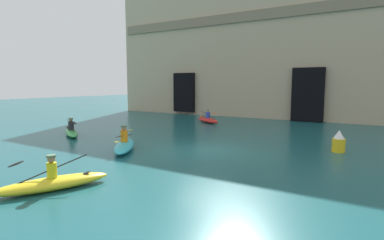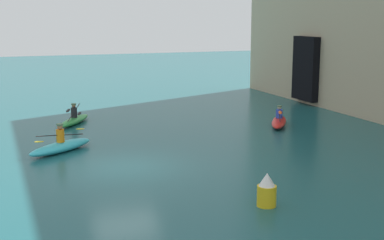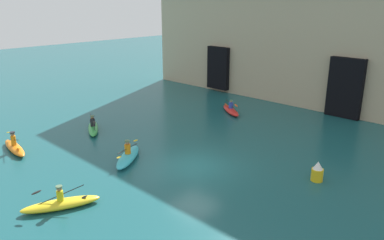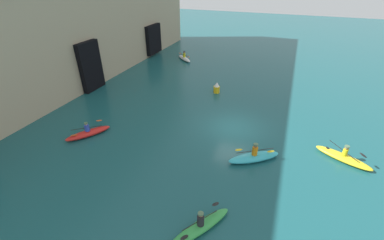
{
  "view_description": "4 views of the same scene",
  "coord_description": "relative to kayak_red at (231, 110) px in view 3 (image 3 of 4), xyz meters",
  "views": [
    {
      "loc": [
        6.84,
        -12.41,
        3.17
      ],
      "look_at": [
        -2.1,
        2.45,
        1.1
      ],
      "focal_mm": 28.0,
      "sensor_mm": 36.0,
      "label": 1
    },
    {
      "loc": [
        19.21,
        -4.52,
        5.68
      ],
      "look_at": [
        -3.36,
        4.0,
        0.94
      ],
      "focal_mm": 50.0,
      "sensor_mm": 36.0,
      "label": 2
    },
    {
      "loc": [
        12.72,
        -13.59,
        8.67
      ],
      "look_at": [
        -2.99,
        3.0,
        1.3
      ],
      "focal_mm": 35.0,
      "sensor_mm": 36.0,
      "label": 3
    },
    {
      "loc": [
        -16.2,
        -2.88,
        10.18
      ],
      "look_at": [
        -1.8,
        2.67,
        1.1
      ],
      "focal_mm": 24.0,
      "sensor_mm": 36.0,
      "label": 4
    }
  ],
  "objects": [
    {
      "name": "ground_plane",
      "position": [
        4.75,
        -9.39,
        -0.25
      ],
      "size": [
        120.0,
        120.0,
        0.0
      ],
      "primitive_type": "plane",
      "color": "#195156"
    },
    {
      "name": "kayak_green",
      "position": [
        -4.32,
        -9.92,
        -0.03
      ],
      "size": [
        3.17,
        2.32,
        1.1
      ],
      "rotation": [
        0.0,
        0.0,
        2.58
      ],
      "color": "green",
      "rests_on": "ground"
    },
    {
      "name": "kayak_orange",
      "position": [
        -4.61,
        -15.17,
        -0.01
      ],
      "size": [
        3.4,
        1.08,
        1.2
      ],
      "rotation": [
        0.0,
        0.0,
        6.16
      ],
      "color": "orange",
      "rests_on": "ground"
    },
    {
      "name": "marker_buoy",
      "position": [
        10.36,
        -6.36,
        0.23
      ],
      "size": [
        0.59,
        0.59,
        1.04
      ],
      "color": "yellow",
      "rests_on": "ground"
    },
    {
      "name": "cliff_bluff",
      "position": [
        7.42,
        8.22,
        7.72
      ],
      "size": [
        42.54,
        6.4,
        16.0
      ],
      "color": "tan",
      "rests_on": "ground"
    },
    {
      "name": "kayak_cyan",
      "position": [
        1.5,
        -11.35,
        0.01
      ],
      "size": [
        2.62,
        3.18,
        1.21
      ],
      "rotation": [
        0.0,
        0.0,
        5.34
      ],
      "color": "#33B2C6",
      "rests_on": "ground"
    },
    {
      "name": "kayak_red",
      "position": [
        0.0,
        0.0,
        0.0
      ],
      "size": [
        2.97,
        2.3,
        1.08
      ],
      "rotation": [
        0.0,
        0.0,
        2.56
      ],
      "color": "red",
      "rests_on": "ground"
    },
    {
      "name": "kayak_yellow",
      "position": [
        3.47,
        -16.48,
        -0.02
      ],
      "size": [
        2.11,
        3.34,
        1.07
      ],
      "rotation": [
        0.0,
        0.0,
        1.13
      ],
      "color": "yellow",
      "rests_on": "ground"
    }
  ]
}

